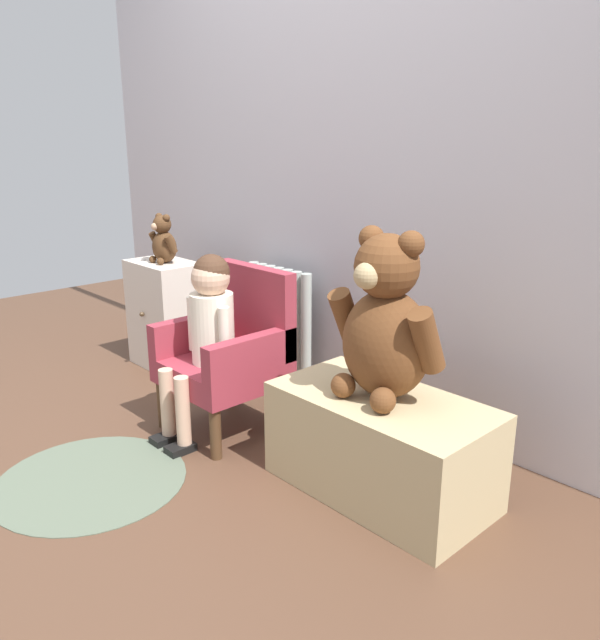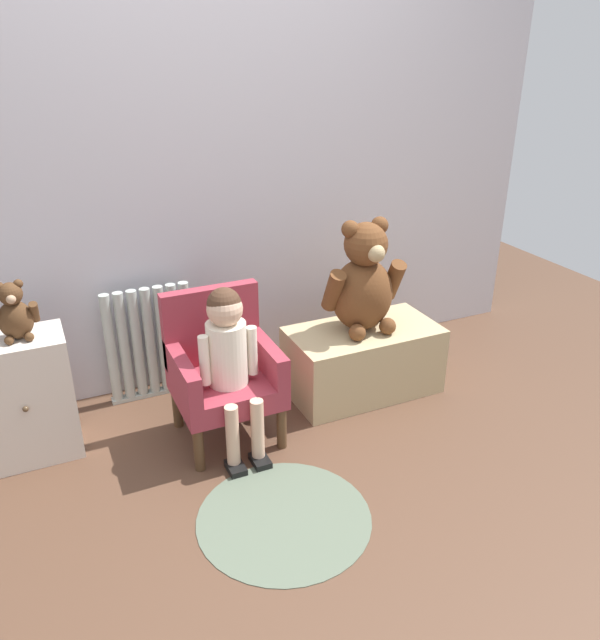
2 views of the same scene
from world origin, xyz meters
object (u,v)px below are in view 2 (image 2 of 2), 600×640
at_px(small_teddy_bear, 14,314).
at_px(floor_rug, 284,518).
at_px(small_dresser, 25,398).
at_px(low_bench, 363,360).
at_px(radiator, 150,344).
at_px(large_teddy_bear, 363,283).
at_px(child_figure, 229,348).
at_px(child_armchair, 222,368).

bearing_deg(small_teddy_bear, floor_rug, -45.98).
distance_m(small_dresser, low_bench, 1.56).
distance_m(radiator, low_bench, 1.06).
relative_size(small_dresser, large_teddy_bear, 1.00).
relative_size(radiator, child_figure, 0.78).
xyz_separation_m(small_dresser, floor_rug, (0.82, -0.83, -0.27)).
relative_size(low_bench, floor_rug, 1.12).
xyz_separation_m(radiator, child_figure, (0.22, -0.57, 0.20)).
bearing_deg(low_bench, child_figure, -167.63).
height_order(small_dresser, child_figure, child_figure).
xyz_separation_m(low_bench, floor_rug, (-0.73, -0.70, -0.17)).
height_order(radiator, low_bench, radiator).
distance_m(small_dresser, small_teddy_bear, 0.39).
bearing_deg(child_figure, child_armchair, 90.00).
xyz_separation_m(small_dresser, low_bench, (1.56, -0.13, -0.11)).
relative_size(child_figure, floor_rug, 1.11).
bearing_deg(small_teddy_bear, radiator, 26.29).
bearing_deg(small_dresser, large_teddy_bear, -4.45).
distance_m(radiator, small_teddy_bear, 0.73).
bearing_deg(floor_rug, child_armchair, 91.43).
xyz_separation_m(child_figure, large_teddy_bear, (0.74, 0.18, 0.11)).
bearing_deg(floor_rug, child_figure, 91.73).
bearing_deg(large_teddy_bear, child_armchair, -174.92).
relative_size(radiator, child_armchair, 0.87).
height_order(radiator, small_teddy_bear, small_teddy_bear).
bearing_deg(small_dresser, radiator, 24.76).
bearing_deg(small_dresser, child_figure, -20.22).
relative_size(child_armchair, small_teddy_bear, 2.69).
bearing_deg(radiator, floor_rug, -77.81).
distance_m(child_armchair, small_teddy_bear, 0.87).
relative_size(large_teddy_bear, floor_rug, 0.84).
bearing_deg(child_armchair, small_dresser, 167.00).
bearing_deg(large_teddy_bear, low_bench, -52.78).
height_order(radiator, large_teddy_bear, large_teddy_bear).
bearing_deg(small_teddy_bear, low_bench, -4.74).
xyz_separation_m(child_armchair, child_figure, (-0.00, -0.11, 0.15)).
bearing_deg(small_teddy_bear, child_figure, -20.50).
distance_m(radiator, floor_rug, 1.16).
height_order(child_armchair, child_figure, child_figure).
bearing_deg(radiator, low_bench, -22.49).
distance_m(small_dresser, child_armchair, 0.83).
height_order(small_dresser, small_teddy_bear, small_teddy_bear).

